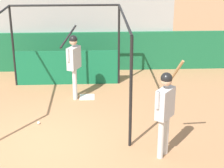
# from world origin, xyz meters

# --- Properties ---
(ground_plane) EXTENTS (60.00, 60.00, 0.00)m
(ground_plane) POSITION_xyz_m (0.00, 0.00, 0.00)
(ground_plane) COLOR #A8754C
(outfield_wall) EXTENTS (24.00, 0.12, 1.38)m
(outfield_wall) POSITION_xyz_m (0.00, 5.36, 0.69)
(outfield_wall) COLOR #196038
(outfield_wall) RESTS_ON ground
(bleacher_section) EXTENTS (8.15, 3.20, 3.06)m
(bleacher_section) POSITION_xyz_m (0.00, 7.02, 1.53)
(bleacher_section) COLOR #9E9E99
(bleacher_section) RESTS_ON ground
(batting_cage) EXTENTS (3.38, 4.09, 2.58)m
(batting_cage) POSITION_xyz_m (0.41, 3.14, 1.17)
(batting_cage) COLOR black
(batting_cage) RESTS_ON ground
(home_plate) EXTENTS (0.44, 0.44, 0.02)m
(home_plate) POSITION_xyz_m (1.04, 2.81, 0.01)
(home_plate) COLOR white
(home_plate) RESTS_ON ground
(player_batter) EXTENTS (0.62, 1.00, 2.05)m
(player_batter) POSITION_xyz_m (0.69, 2.82, 1.17)
(player_batter) COLOR silver
(player_batter) RESTS_ON ground
(player_waiting) EXTENTS (0.60, 0.79, 2.14)m
(player_waiting) POSITION_xyz_m (2.74, -0.51, 1.17)
(player_waiting) COLOR silver
(player_waiting) RESTS_ON ground
(baseball) EXTENTS (0.07, 0.07, 0.07)m
(baseball) POSITION_xyz_m (-0.16, 1.11, 0.04)
(baseball) COLOR white
(baseball) RESTS_ON ground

